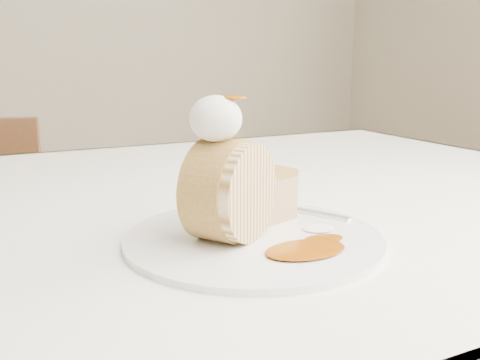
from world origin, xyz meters
name	(u,v)px	position (x,y,z in m)	size (l,w,h in m)	color
table	(156,266)	(0.00, 0.20, 0.66)	(1.40, 0.90, 0.75)	white
plate	(253,238)	(0.04, 0.00, 0.75)	(0.26, 0.26, 0.01)	white
roulade_slice	(230,191)	(0.02, 0.00, 0.80)	(0.10, 0.10, 0.05)	beige
cake_chunk	(262,197)	(0.08, 0.05, 0.78)	(0.06, 0.05, 0.05)	#AB8140
whipped_cream	(216,119)	(0.01, 0.01, 0.87)	(0.05, 0.05, 0.04)	white
caramel_drizzle	(234,92)	(0.02, 0.00, 0.90)	(0.02, 0.02, 0.01)	#833C05
caramel_pool	(305,249)	(0.06, -0.06, 0.76)	(0.08, 0.05, 0.00)	#833C05
fork	(305,211)	(0.13, 0.05, 0.76)	(0.02, 0.15, 0.00)	silver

